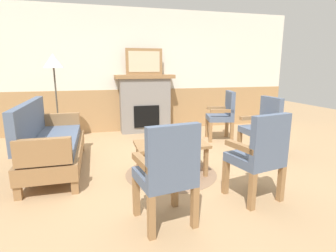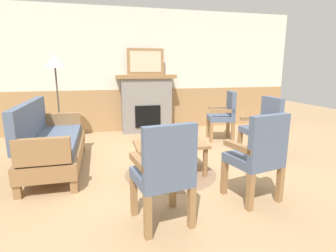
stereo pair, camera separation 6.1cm
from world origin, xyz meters
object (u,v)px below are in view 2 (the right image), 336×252
object	(u,v)px
fireplace	(146,103)
armchair_near_fireplace	(224,113)
framed_picture	(146,62)
armchair_front_left	(258,154)
couch	(51,143)
armchair_by_window_left	(264,125)
book_on_table	(171,142)
coffee_table	(171,147)
armchair_front_center	(164,170)
floor_lamp_by_couch	(55,67)

from	to	relation	value
fireplace	armchair_near_fireplace	size ratio (longest dim) A/B	1.33
framed_picture	armchair_front_left	size ratio (longest dim) A/B	0.82
couch	armchair_near_fireplace	xyz separation A→B (m)	(3.08, 0.90, 0.14)
armchair_by_window_left	book_on_table	bearing A→B (deg)	-169.55
coffee_table	couch	bearing A→B (deg)	160.64
couch	armchair_front_left	xyz separation A→B (m)	(2.31, -1.53, 0.14)
coffee_table	armchair_by_window_left	distance (m)	1.65
fireplace	armchair_near_fireplace	bearing A→B (deg)	-38.23
fireplace	armchair_front_left	size ratio (longest dim) A/B	1.33
couch	armchair_front_center	distance (m)	2.13
armchair_near_fireplace	framed_picture	bearing A→B (deg)	141.76
framed_picture	armchair_front_left	bearing A→B (deg)	-80.18
book_on_table	armchair_front_center	size ratio (longest dim) A/B	0.19
framed_picture	armchair_near_fireplace	bearing A→B (deg)	-38.24
book_on_table	armchair_by_window_left	distance (m)	1.64
armchair_by_window_left	floor_lamp_by_couch	world-z (taller)	floor_lamp_by_couch
fireplace	coffee_table	bearing A→B (deg)	-92.34
framed_picture	couch	bearing A→B (deg)	-130.46
couch	book_on_table	bearing A→B (deg)	-19.39
framed_picture	armchair_by_window_left	bearing A→B (deg)	-56.18
framed_picture	book_on_table	world-z (taller)	framed_picture
armchair_front_left	floor_lamp_by_couch	size ratio (longest dim) A/B	0.58
framed_picture	armchair_front_center	world-z (taller)	framed_picture
book_on_table	fireplace	bearing A→B (deg)	87.71
armchair_front_left	armchair_near_fireplace	bearing A→B (deg)	72.23
armchair_near_fireplace	armchair_front_left	world-z (taller)	same
armchair_near_fireplace	floor_lamp_by_couch	size ratio (longest dim) A/B	0.58
fireplace	framed_picture	bearing A→B (deg)	90.00
couch	book_on_table	xyz separation A→B (m)	(1.60, -0.56, 0.06)
framed_picture	book_on_table	xyz separation A→B (m)	(-0.10, -2.55, -1.10)
coffee_table	book_on_table	size ratio (longest dim) A/B	5.04
framed_picture	coffee_table	size ratio (longest dim) A/B	0.83
coffee_table	armchair_front_center	size ratio (longest dim) A/B	0.98
armchair_by_window_left	fireplace	bearing A→B (deg)	123.82
coffee_table	armchair_near_fireplace	distance (m)	2.09
armchair_front_center	armchair_near_fireplace	bearing A→B (deg)	54.86
coffee_table	floor_lamp_by_couch	bearing A→B (deg)	130.43
floor_lamp_by_couch	fireplace	bearing A→B (deg)	18.94
couch	floor_lamp_by_couch	distance (m)	1.74
fireplace	book_on_table	bearing A→B (deg)	-92.29
armchair_front_center	couch	bearing A→B (deg)	125.16
fireplace	armchair_front_left	distance (m)	3.57
framed_picture	coffee_table	xyz separation A→B (m)	(-0.10, -2.55, -1.17)
framed_picture	armchair_front_center	distance (m)	3.90
armchair_by_window_left	coffee_table	bearing A→B (deg)	-169.62
book_on_table	armchair_near_fireplace	distance (m)	2.09
fireplace	armchair_front_center	world-z (taller)	fireplace
book_on_table	armchair_near_fireplace	xyz separation A→B (m)	(1.49, 1.46, 0.08)
armchair_near_fireplace	armchair_front_center	size ratio (longest dim) A/B	1.00
couch	fireplace	bearing A→B (deg)	49.53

